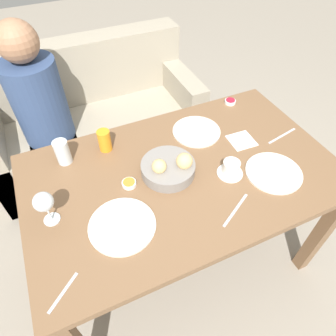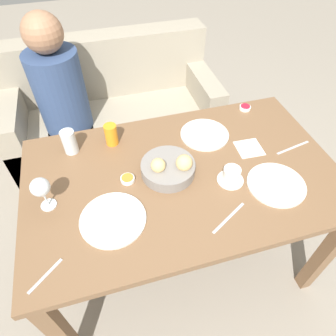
# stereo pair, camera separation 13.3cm
# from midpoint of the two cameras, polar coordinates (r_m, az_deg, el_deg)

# --- Properties ---
(ground_plane) EXTENTS (10.00, 10.00, 0.00)m
(ground_plane) POSITION_cam_midpoint_polar(r_m,az_deg,el_deg) (1.99, 4.00, -16.13)
(ground_plane) COLOR gray
(dining_table) EXTENTS (1.41, 0.86, 0.77)m
(dining_table) POSITION_cam_midpoint_polar(r_m,az_deg,el_deg) (1.43, 5.37, -3.93)
(dining_table) COLOR brown
(dining_table) RESTS_ON ground_plane
(couch) EXTENTS (1.51, 0.70, 0.89)m
(couch) POSITION_cam_midpoint_polar(r_m,az_deg,el_deg) (2.41, -8.53, 9.43)
(couch) COLOR #9E937F
(couch) RESTS_ON ground_plane
(seated_person) EXTENTS (0.32, 0.42, 1.19)m
(seated_person) POSITION_cam_midpoint_polar(r_m,az_deg,el_deg) (2.17, -16.94, 9.49)
(seated_person) COLOR #23232D
(seated_person) RESTS_ON ground_plane
(bread_basket) EXTENTS (0.24, 0.24, 0.11)m
(bread_basket) POSITION_cam_midpoint_polar(r_m,az_deg,el_deg) (1.32, 3.07, -0.08)
(bread_basket) COLOR gray
(bread_basket) RESTS_ON dining_table
(plate_near_left) EXTENTS (0.26, 0.26, 0.01)m
(plate_near_left) POSITION_cam_midpoint_polar(r_m,az_deg,el_deg) (1.20, -7.30, -9.85)
(plate_near_left) COLOR silver
(plate_near_left) RESTS_ON dining_table
(plate_near_right) EXTENTS (0.25, 0.25, 0.01)m
(plate_near_right) POSITION_cam_midpoint_polar(r_m,az_deg,el_deg) (1.40, 22.51, -3.06)
(plate_near_right) COLOR silver
(plate_near_right) RESTS_ON dining_table
(plate_far_center) EXTENTS (0.25, 0.25, 0.01)m
(plate_far_center) POSITION_cam_midpoint_polar(r_m,az_deg,el_deg) (1.55, 9.43, 6.20)
(plate_far_center) COLOR silver
(plate_far_center) RESTS_ON dining_table
(juice_glass) EXTENTS (0.06, 0.06, 0.11)m
(juice_glass) POSITION_cam_midpoint_polar(r_m,az_deg,el_deg) (1.46, -8.24, 6.19)
(juice_glass) COLOR orange
(juice_glass) RESTS_ON dining_table
(water_tumbler) EXTENTS (0.07, 0.07, 0.12)m
(water_tumbler) POSITION_cam_midpoint_polar(r_m,az_deg,el_deg) (1.46, -15.83, 4.69)
(water_tumbler) COLOR silver
(water_tumbler) RESTS_ON dining_table
(wine_glass) EXTENTS (0.08, 0.08, 0.16)m
(wine_glass) POSITION_cam_midpoint_polar(r_m,az_deg,el_deg) (1.22, -20.31, -3.78)
(wine_glass) COLOR silver
(wine_glass) RESTS_ON dining_table
(coffee_cup) EXTENTS (0.12, 0.12, 0.07)m
(coffee_cup) POSITION_cam_midpoint_polar(r_m,az_deg,el_deg) (1.34, 14.76, -1.55)
(coffee_cup) COLOR white
(coffee_cup) RESTS_ON dining_table
(jam_bowl_berry) EXTENTS (0.06, 0.06, 0.02)m
(jam_bowl_berry) POSITION_cam_midpoint_polar(r_m,az_deg,el_deg) (1.77, 16.61, 10.89)
(jam_bowl_berry) COLOR white
(jam_bowl_berry) RESTS_ON dining_table
(jam_bowl_honey) EXTENTS (0.06, 0.06, 0.02)m
(jam_bowl_honey) POSITION_cam_midpoint_polar(r_m,az_deg,el_deg) (1.31, -4.86, -2.25)
(jam_bowl_honey) COLOR white
(jam_bowl_honey) RESTS_ON dining_table
(fork_silver) EXTENTS (0.18, 0.10, 0.00)m
(fork_silver) POSITION_cam_midpoint_polar(r_m,az_deg,el_deg) (1.24, 14.57, -9.34)
(fork_silver) COLOR #B7B7BC
(fork_silver) RESTS_ON dining_table
(knife_silver) EXTENTS (0.19, 0.05, 0.00)m
(knife_silver) POSITION_cam_midpoint_polar(r_m,az_deg,el_deg) (1.61, 24.93, 3.43)
(knife_silver) COLOR #B7B7BC
(knife_silver) RESTS_ON dining_table
(spoon_coffee) EXTENTS (0.12, 0.10, 0.00)m
(spoon_coffee) POSITION_cam_midpoint_polar(r_m,az_deg,el_deg) (1.14, -19.12, -19.05)
(spoon_coffee) COLOR #B7B7BC
(spoon_coffee) RESTS_ON dining_table
(napkin) EXTENTS (0.13, 0.13, 0.00)m
(napkin) POSITION_cam_midpoint_polar(r_m,az_deg,el_deg) (1.53, 17.62, 3.48)
(napkin) COLOR white
(napkin) RESTS_ON dining_table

